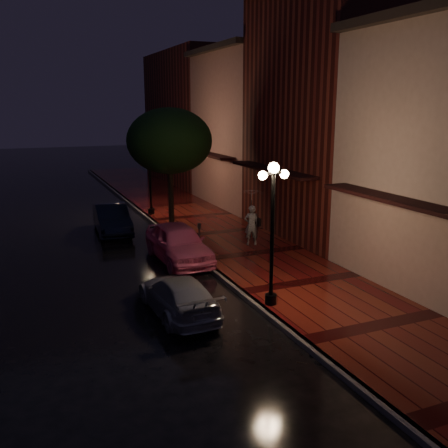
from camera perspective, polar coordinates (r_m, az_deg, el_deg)
name	(u,v)px	position (r m, az deg, el deg)	size (l,w,h in m)	color
ground	(202,263)	(19.65, -2.49, -4.49)	(120.00, 120.00, 0.00)	black
sidewalk	(254,255)	(20.48, 3.42, -3.53)	(4.50, 60.00, 0.15)	#490D0D
curb	(202,261)	(19.62, -2.49, -4.28)	(0.25, 60.00, 0.15)	#595451
storefront_mid	(329,117)	(23.75, 11.95, 11.85)	(5.00, 8.00, 11.00)	#511914
storefront_far	(252,131)	(30.70, 3.21, 10.54)	(5.00, 8.00, 9.00)	#8C5951
storefront_extra	(196,119)	(39.89, -3.25, 11.93)	(5.00, 12.00, 10.00)	#511914
streetlamp_near	(272,226)	(14.69, 5.56, -0.18)	(0.96, 0.36, 4.31)	black
streetlamp_far	(150,170)	(27.61, -8.47, 6.14)	(0.96, 0.36, 4.31)	black
street_tree	(170,143)	(24.63, -6.21, 9.18)	(4.16, 4.16, 5.80)	black
pink_car	(178,243)	(19.76, -5.23, -2.14)	(1.78, 4.43, 1.51)	#EA608C
navy_car	(112,219)	(24.60, -12.69, 0.55)	(1.46, 4.20, 1.38)	black
silver_car	(178,295)	(14.93, -5.24, -8.14)	(1.59, 3.91, 1.13)	#9D9CA4
woman_with_umbrella	(252,208)	(21.29, 3.19, 1.81)	(1.01, 1.03, 2.44)	white
parking_meter	(199,235)	(20.09, -2.85, -1.32)	(0.13, 0.10, 1.29)	black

